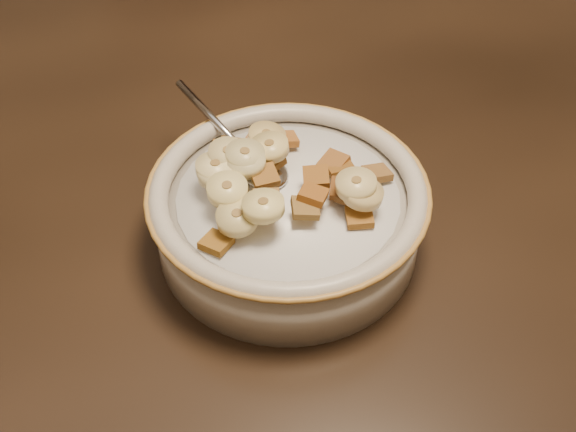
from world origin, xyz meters
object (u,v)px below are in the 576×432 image
object	(u,v)px
chair	(251,22)
cereal_bowl	(288,220)
spoon	(262,170)
table	(221,157)

from	to	relation	value
chair	cereal_bowl	distance (m)	0.78
cereal_bowl	spoon	bearing A→B (deg)	110.47
table	chair	bearing A→B (deg)	72.01
table	chair	xyz separation A→B (m)	(0.19, 0.58, -0.20)
cereal_bowl	spoon	size ratio (longest dim) A/B	4.17
chair	spoon	bearing A→B (deg)	-117.33
table	spoon	size ratio (longest dim) A/B	27.40
table	spoon	bearing A→B (deg)	-85.06
table	spoon	world-z (taller)	spoon
chair	cereal_bowl	xyz separation A→B (m)	(-0.17, -0.72, 0.25)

